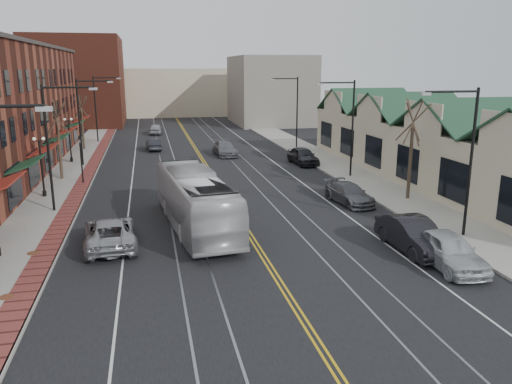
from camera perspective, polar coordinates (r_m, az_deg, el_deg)
name	(u,v)px	position (r m, az deg, el deg)	size (l,w,h in m)	color
ground	(295,307)	(20.16, 4.44, -12.95)	(160.00, 160.00, 0.00)	black
sidewalk_left	(57,197)	(38.86, -21.83, -0.49)	(4.00, 120.00, 0.15)	gray
sidewalk_right	(365,181)	(42.00, 12.39, 1.23)	(4.00, 120.00, 0.15)	gray
building_right	(434,152)	(44.40, 19.63, 4.35)	(8.00, 36.00, 4.60)	beige
backdrop_left	(78,81)	(87.87, -19.68, 11.83)	(14.00, 18.00, 14.00)	maroon
backdrop_mid	(173,92)	(102.43, -9.45, 11.24)	(22.00, 14.00, 9.00)	beige
backdrop_right	(270,90)	(84.73, 1.66, 11.55)	(12.00, 16.00, 11.00)	slate
streetlight_l_1	(54,135)	(33.93, -22.05, 6.05)	(3.33, 0.25, 8.00)	black
streetlight_l_2	(84,113)	(49.69, -19.07, 8.52)	(3.33, 0.25, 8.00)	black
streetlight_l_3	(99,102)	(65.57, -17.52, 9.79)	(3.33, 0.25, 8.00)	black
streetlight_r_0	(465,148)	(28.66, 22.75, 4.69)	(3.33, 0.25, 8.00)	black
streetlight_r_1	(348,118)	(42.65, 10.45, 8.26)	(3.33, 0.25, 8.00)	black
streetlight_r_2	(293,105)	(57.70, 4.30, 9.90)	(3.33, 0.25, 8.00)	black
lamppost_l_2	(42,168)	(38.56, -23.28, 2.52)	(0.84, 0.28, 4.27)	black
lamppost_l_3	(70,141)	(52.20, -20.50, 5.50)	(0.84, 0.28, 4.27)	black
tree_left_near	(58,138)	(44.14, -21.65, 5.72)	(1.78, 1.37, 6.48)	#382B21
tree_left_far	(82,121)	(59.91, -19.27, 7.63)	(1.66, 1.28, 6.02)	#382B21
tree_right_mid	(411,148)	(36.30, 17.32, 4.86)	(1.90, 1.46, 6.93)	#382B21
manhole_mid	(7,297)	(22.87, -26.59, -10.66)	(0.60, 0.60, 0.02)	#592D19
manhole_far	(33,253)	(27.38, -24.12, -6.39)	(0.60, 0.60, 0.02)	#592D19
traffic_signal	(81,156)	(42.08, -19.37, 3.94)	(0.18, 0.15, 3.80)	black
transit_bus	(195,201)	(29.10, -6.94, -0.97)	(2.78, 11.88, 3.31)	silver
parked_suv	(110,232)	(27.22, -16.34, -4.46)	(2.55, 5.52, 1.53)	#A0A1A7
parked_car_a	(449,250)	(25.19, 21.16, -6.22)	(1.96, 4.86, 1.66)	silver
parked_car_b	(413,235)	(26.73, 17.53, -4.71)	(1.80, 5.15, 1.70)	black
parked_car_c	(349,194)	(34.97, 10.61, -0.20)	(1.93, 4.74, 1.37)	#58595E
parked_car_d	(303,156)	(48.68, 5.39, 4.13)	(1.95, 4.84, 1.65)	black
distant_car_left	(154,144)	(58.07, -11.63, 5.34)	(1.40, 4.03, 1.33)	black
distant_car_right	(225,149)	(53.54, -3.57, 4.97)	(2.08, 5.12, 1.49)	slate
distant_car_far	(156,129)	(72.40, -11.36, 7.08)	(1.74, 4.33, 1.48)	#9EA1A5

